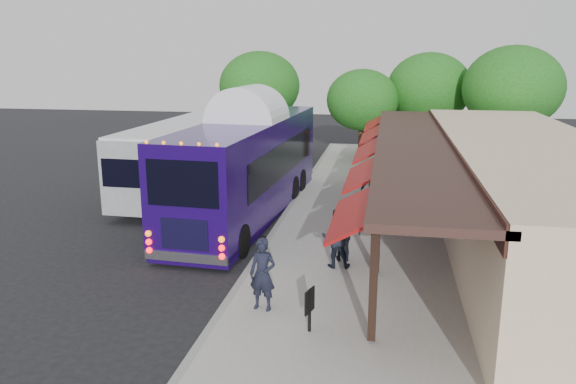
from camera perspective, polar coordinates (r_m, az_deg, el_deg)
The scene contains 15 objects.
ground at distance 17.09m, azimuth -4.00°, elevation -7.96°, with size 90.00×90.00×0.00m, color black.
sidewalk at distance 20.39m, azimuth 12.63°, elevation -4.39°, with size 10.00×40.00×0.15m, color #9E9B93.
curb at distance 20.73m, azimuth -1.18°, elevation -3.74°, with size 0.20×40.00×0.16m, color gray.
station_shelter at distance 20.38m, azimuth 22.43°, elevation 0.05°, with size 8.15×20.00×3.60m.
coach_bus at distance 22.37m, azimuth -4.02°, elevation 3.15°, with size 3.46×12.92×4.09m.
city_bus at distance 27.05m, azimuth -9.63°, elevation 4.08°, with size 3.02×12.43×3.32m.
ped_a at distance 13.96m, azimuth -2.59°, elevation -8.35°, with size 0.67×0.44×1.84m, color black.
ped_b at distance 16.70m, azimuth 4.94°, elevation -4.68°, with size 0.87×0.68×1.79m, color black.
ped_c at distance 17.22m, azimuth 5.71°, elevation -4.28°, with size 1.00×0.41×1.70m, color black.
ped_d at distance 24.11m, azimuth 8.57°, elevation 0.71°, with size 1.00×0.57×1.54m, color black.
sign_board at distance 12.97m, azimuth 2.20°, elevation -11.20°, with size 0.18×0.46×1.04m.
tree_left at distance 34.13m, azimuth 7.57°, elevation 9.24°, with size 4.29×4.29×5.49m.
tree_mid at distance 35.52m, azimuth 14.14°, elevation 10.17°, with size 5.04×5.04×6.46m.
tree_right at distance 33.17m, azimuth 21.85°, elevation 9.79°, with size 5.33×5.33×6.82m.
tree_far at distance 36.16m, azimuth -2.89°, elevation 10.70°, with size 5.10×5.10×6.53m.
Camera 1 is at (3.94, -15.37, 6.35)m, focal length 35.00 mm.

